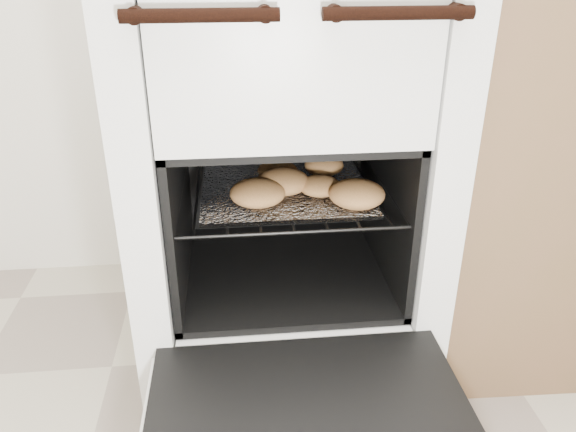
# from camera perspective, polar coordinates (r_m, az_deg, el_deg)

# --- Properties ---
(stove) EXTENTS (0.66, 0.73, 1.01)m
(stove) POSITION_cam_1_polar(r_m,az_deg,el_deg) (1.35, -0.70, 5.05)
(stove) COLOR white
(stove) RESTS_ON ground
(oven_door) EXTENTS (0.59, 0.46, 0.04)m
(oven_door) POSITION_cam_1_polar(r_m,az_deg,el_deg) (1.04, 2.41, -20.81)
(oven_door) COLOR black
(oven_door) RESTS_ON stove
(oven_rack) EXTENTS (0.48, 0.46, 0.01)m
(oven_rack) POSITION_cam_1_polar(r_m,az_deg,el_deg) (1.29, -0.40, 2.79)
(oven_rack) COLOR black
(oven_rack) RESTS_ON stove
(foil_sheet) EXTENTS (0.37, 0.33, 0.01)m
(foil_sheet) POSITION_cam_1_polar(r_m,az_deg,el_deg) (1.27, -0.31, 2.67)
(foil_sheet) COLOR silver
(foil_sheet) RESTS_ON oven_rack
(baked_rolls) EXTENTS (0.36, 0.33, 0.05)m
(baked_rolls) POSITION_cam_1_polar(r_m,az_deg,el_deg) (1.23, 1.48, 3.32)
(baked_rolls) COLOR #B67C49
(baked_rolls) RESTS_ON foil_sheet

